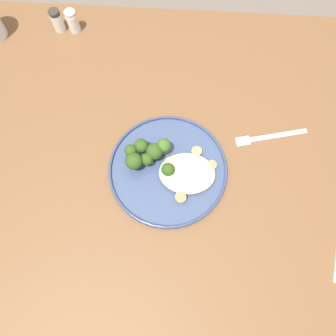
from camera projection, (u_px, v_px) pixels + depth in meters
name	position (u px, v px, depth m)	size (l,w,h in m)	color
ground	(163.00, 221.00, 1.51)	(6.00, 6.00, 0.00)	#665B51
wooden_dining_table	(159.00, 176.00, 0.89)	(1.40, 1.00, 0.74)	brown
dinner_plate	(168.00, 170.00, 0.80)	(0.29, 0.29, 0.02)	#38476B
noodle_bed	(187.00, 173.00, 0.78)	(0.13, 0.10, 0.03)	beige
seared_scallop_tiny_bay	(202.00, 169.00, 0.79)	(0.03, 0.03, 0.01)	#E5C689
seared_scallop_tilted_round	(212.00, 166.00, 0.79)	(0.02, 0.02, 0.01)	#DBB77A
seared_scallop_on_noodles	(171.00, 161.00, 0.80)	(0.03, 0.03, 0.02)	#E5C689
seared_scallop_large_seared	(197.00, 151.00, 0.81)	(0.03, 0.03, 0.01)	#E5C689
seared_scallop_left_edge	(181.00, 198.00, 0.77)	(0.03, 0.03, 0.02)	#DBB77A
broccoli_floret_tall_stalk	(131.00, 151.00, 0.78)	(0.03, 0.03, 0.05)	#89A356
broccoli_floret_right_tilted	(147.00, 160.00, 0.78)	(0.03, 0.03, 0.04)	#7A994C
broccoli_floret_front_edge	(154.00, 151.00, 0.78)	(0.04, 0.04, 0.05)	#89A356
broccoli_floret_split_head	(164.00, 146.00, 0.79)	(0.03, 0.03, 0.05)	#89A356
broccoli_floret_rear_charred	(134.00, 161.00, 0.77)	(0.04, 0.04, 0.06)	#7A994C
broccoli_floret_beside_noodles	(168.00, 170.00, 0.77)	(0.03, 0.03, 0.05)	#89A356
broccoli_floret_left_leaning	(141.00, 146.00, 0.79)	(0.03, 0.03, 0.05)	#89A356
onion_sliver_short_strip	(170.00, 172.00, 0.80)	(0.04, 0.01, 0.00)	silver
onion_sliver_curled_piece	(144.00, 164.00, 0.80)	(0.04, 0.01, 0.00)	silver
dinner_fork	(268.00, 137.00, 0.84)	(0.19, 0.06, 0.00)	silver
salt_shaker	(73.00, 21.00, 0.93)	(0.03, 0.03, 0.07)	white
pepper_shaker	(57.00, 20.00, 0.93)	(0.03, 0.03, 0.07)	white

